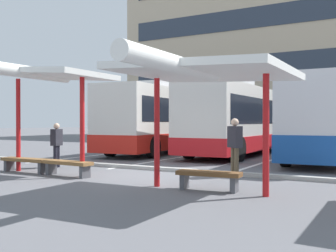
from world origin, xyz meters
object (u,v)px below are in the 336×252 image
(coach_bus_2, at_px, (333,121))
(waiting_shelter_2, at_px, (202,73))
(waiting_shelter_1, at_px, (42,76))
(coach_bus_1, at_px, (241,121))
(bench_3, at_px, (67,165))
(waiting_passenger_0, at_px, (235,143))
(coach_bus_0, at_px, (168,121))
(bench_2, at_px, (26,162))
(waiting_passenger_2, at_px, (57,142))
(bench_4, at_px, (209,176))

(coach_bus_2, distance_m, waiting_shelter_2, 10.98)
(waiting_shelter_1, relative_size, waiting_shelter_2, 0.81)
(waiting_shelter_1, bearing_deg, waiting_shelter_2, -4.71)
(coach_bus_1, xyz_separation_m, bench_3, (-1.79, -10.26, -1.33))
(coach_bus_1, distance_m, waiting_shelter_2, 11.24)
(coach_bus_2, bearing_deg, waiting_passenger_0, -102.62)
(waiting_shelter_2, bearing_deg, waiting_passenger_0, 96.01)
(coach_bus_0, distance_m, coach_bus_1, 4.03)
(waiting_shelter_1, xyz_separation_m, waiting_shelter_2, (5.50, -0.45, -0.28))
(coach_bus_1, bearing_deg, coach_bus_0, -176.40)
(bench_2, xyz_separation_m, waiting_passenger_0, (6.09, 2.39, 0.65))
(waiting_passenger_2, bearing_deg, waiting_shelter_1, -57.52)
(coach_bus_1, xyz_separation_m, coach_bus_2, (4.25, 0.00, -0.03))
(waiting_shelter_2, bearing_deg, waiting_passenger_2, 162.45)
(bench_4, distance_m, waiting_passenger_2, 6.77)
(coach_bus_0, height_order, bench_4, coach_bus_0)
(coach_bus_2, height_order, bench_2, coach_bus_2)
(coach_bus_1, relative_size, waiting_shelter_2, 2.05)
(coach_bus_0, relative_size, bench_4, 7.24)
(coach_bus_0, height_order, waiting_passenger_0, coach_bus_0)
(coach_bus_1, height_order, bench_3, coach_bus_1)
(coach_bus_2, relative_size, bench_2, 6.83)
(waiting_shelter_2, bearing_deg, waiting_shelter_1, 175.29)
(coach_bus_0, bearing_deg, waiting_passenger_2, -88.00)
(coach_bus_0, bearing_deg, coach_bus_1, 3.60)
(coach_bus_1, bearing_deg, waiting_shelter_2, -75.46)
(coach_bus_1, xyz_separation_m, waiting_passenger_0, (2.49, -7.84, -0.68))
(bench_3, bearing_deg, waiting_passenger_2, 142.33)
(waiting_passenger_0, bearing_deg, coach_bus_2, 77.38)
(bench_2, height_order, bench_3, same)
(coach_bus_2, bearing_deg, bench_2, -127.47)
(coach_bus_0, height_order, waiting_shelter_1, coach_bus_0)
(coach_bus_2, height_order, waiting_passenger_2, coach_bus_2)
(coach_bus_0, xyz_separation_m, waiting_shelter_1, (1.32, -10.13, 1.30))
(waiting_shelter_2, distance_m, waiting_passenger_2, 7.08)
(coach_bus_2, distance_m, waiting_shelter_1, 12.56)
(coach_bus_0, distance_m, bench_3, 10.34)
(coach_bus_2, relative_size, waiting_passenger_2, 8.00)
(coach_bus_1, distance_m, coach_bus_2, 4.25)
(bench_2, xyz_separation_m, bench_4, (6.40, -0.24, -0.01))
(bench_3, distance_m, waiting_passenger_0, 4.96)
(coach_bus_0, xyz_separation_m, waiting_passenger_0, (6.51, -7.59, -0.68))
(waiting_shelter_1, xyz_separation_m, waiting_passenger_0, (5.19, 2.54, -1.99))
(coach_bus_2, bearing_deg, bench_3, -120.51)
(coach_bus_2, xyz_separation_m, bench_4, (-1.44, -10.48, -1.31))
(coach_bus_0, relative_size, coach_bus_1, 1.07)
(bench_2, bearing_deg, bench_4, -2.17)
(coach_bus_1, height_order, waiting_passenger_2, coach_bus_1)
(waiting_shelter_1, height_order, waiting_passenger_0, waiting_shelter_1)
(coach_bus_2, relative_size, bench_3, 7.18)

